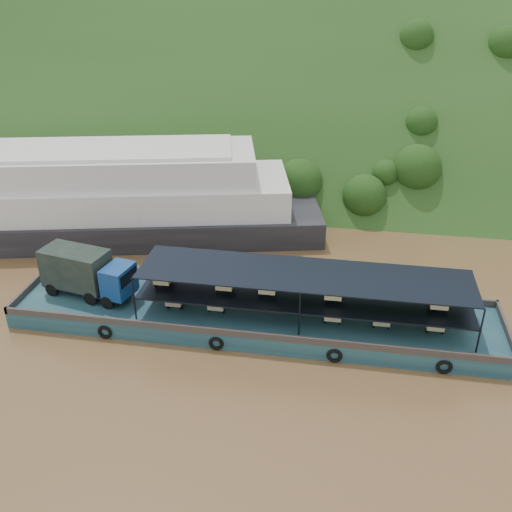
# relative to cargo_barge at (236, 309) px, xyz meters

# --- Properties ---
(ground) EXTENTS (160.00, 160.00, 0.00)m
(ground) POSITION_rel_cargo_barge_xyz_m (2.69, 1.55, -1.18)
(ground) COLOR brown
(ground) RESTS_ON ground
(hillside) EXTENTS (140.00, 39.60, 39.60)m
(hillside) POSITION_rel_cargo_barge_xyz_m (2.69, 37.55, -1.18)
(hillside) COLOR #1A3513
(hillside) RESTS_ON ground
(cargo_barge) EXTENTS (35.00, 7.18, 4.78)m
(cargo_barge) POSITION_rel_cargo_barge_xyz_m (0.00, 0.00, 0.00)
(cargo_barge) COLOR #143348
(cargo_barge) RESTS_ON ground
(passenger_ferry) EXTENTS (43.02, 19.50, 8.45)m
(passenger_ferry) POSITION_rel_cargo_barge_xyz_m (-15.79, 13.16, 2.48)
(passenger_ferry) COLOR black
(passenger_ferry) RESTS_ON ground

